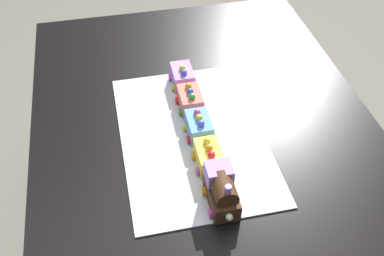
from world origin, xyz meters
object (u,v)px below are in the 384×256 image
Objects in this scene: cake_car_caboose_lemon at (209,156)px; cake_car_flatbed_coral at (190,100)px; cake_car_tanker_sky_blue at (199,126)px; cake_locomotive at (222,190)px; dining_table at (205,153)px; cake_car_hopper_lavender at (182,77)px.

cake_car_caboose_lemon is 1.00× the size of cake_car_flatbed_coral.
cake_car_tanker_sky_blue is (0.12, 0.00, 0.00)m from cake_car_caboose_lemon.
cake_car_tanker_sky_blue is 1.00× the size of cake_car_flatbed_coral.
cake_car_tanker_sky_blue is (0.25, 0.00, -0.02)m from cake_locomotive.
cake_car_tanker_sky_blue is (-0.02, 0.03, 0.14)m from dining_table.
cake_car_flatbed_coral is (0.12, 0.00, 0.00)m from cake_car_tanker_sky_blue.
cake_car_flatbed_coral is (0.10, 0.03, 0.14)m from dining_table.
dining_table is 0.20m from cake_car_caboose_lemon.
cake_car_caboose_lemon and cake_car_flatbed_coral have the same top height.
cake_car_hopper_lavender reaches higher than dining_table.
cake_locomotive is at bearing -180.00° from cake_car_hopper_lavender.
cake_locomotive reaches higher than cake_car_caboose_lemon.
cake_car_caboose_lemon is (0.13, 0.00, -0.02)m from cake_locomotive.
cake_car_flatbed_coral is 0.12m from cake_car_hopper_lavender.
cake_locomotive is 1.40× the size of cake_car_flatbed_coral.
cake_car_tanker_sky_blue is at bearing 180.00° from cake_car_hopper_lavender.
cake_car_hopper_lavender is (0.48, 0.00, -0.02)m from cake_locomotive.
cake_car_tanker_sky_blue is at bearing 130.37° from dining_table.
cake_car_caboose_lemon is 1.00× the size of cake_car_tanker_sky_blue.
cake_car_tanker_sky_blue reaches higher than dining_table.
cake_locomotive is 0.37m from cake_car_flatbed_coral.
dining_table is at bearing -5.72° from cake_locomotive.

